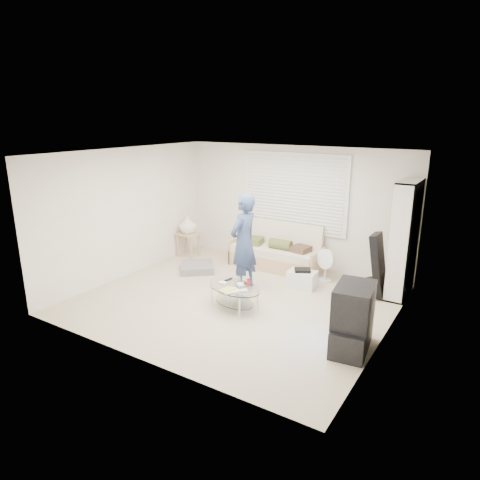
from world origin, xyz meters
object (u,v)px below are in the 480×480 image
Objects in this scene: futon_sofa at (277,253)px; tv_unit at (352,319)px; bookshelf at (404,240)px; coffee_table at (235,291)px.

futon_sofa is 2.09× the size of tv_unit.
bookshelf is 1.77× the size of coffee_table.
coffee_table is at bearing 172.95° from tv_unit.
coffee_table is (0.33, -2.15, -0.00)m from futon_sofa.
futon_sofa is at bearing 98.87° from coffee_table.
futon_sofa is 1.68× the size of coffee_table.
bookshelf is 3.04m from coffee_table.
tv_unit is 2.06m from coffee_table.
tv_unit is at bearing -45.23° from futon_sofa.
bookshelf is 2.21× the size of tv_unit.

